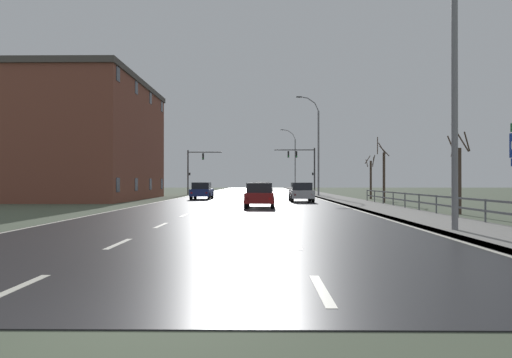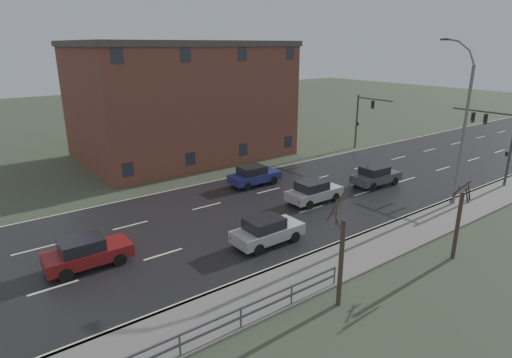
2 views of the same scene
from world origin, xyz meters
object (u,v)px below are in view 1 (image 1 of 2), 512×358
car_mid_centre (202,191)px  car_far_left (260,195)px  street_lamp_foreground (449,71)px  brick_building (73,140)px  car_near_left (264,189)px  car_far_right (301,192)px  car_distant (262,191)px  traffic_signal_right (304,162)px  street_lamp_distant (294,161)px  traffic_signal_left (194,166)px  street_lamp_midground (317,147)px

car_mid_centre → car_far_left: size_ratio=1.00×
street_lamp_foreground → brick_building: size_ratio=0.56×
car_near_left → car_far_right: bearing=-74.6°
car_distant → brick_building: 18.22m
traffic_signal_right → car_far_right: 21.33m
car_distant → car_mid_centre: same height
car_distant → street_lamp_distant: bearing=82.6°
street_lamp_foreground → car_near_left: 37.70m
traffic_signal_left → car_mid_centre: bearing=-79.6°
street_lamp_foreground → street_lamp_midground: 37.91m
traffic_signal_right → car_far_left: bearing=-100.2°
street_lamp_midground → car_far_right: (-2.86, -14.06, -4.58)m
street_lamp_midground → car_distant: size_ratio=2.68×
car_distant → car_far_left: bearing=-90.6°
car_far_left → street_lamp_distant: bearing=85.3°
street_lamp_distant → car_near_left: street_lamp_distant is taller
traffic_signal_right → car_far_right: (-2.06, -20.98, -3.20)m
car_near_left → car_far_left: size_ratio=1.01×
street_lamp_distant → traffic_signal_left: size_ratio=2.04×
street_lamp_foreground → street_lamp_midground: bearing=90.0°
street_lamp_foreground → car_far_left: street_lamp_foreground is taller
street_lamp_midground → brick_building: bearing=-160.3°
car_far_right → car_mid_centre: bearing=147.0°
car_far_left → brick_building: brick_building is taller
car_distant → street_lamp_midground: bearing=51.2°
car_near_left → car_distant: bearing=-88.9°
car_far_left → brick_building: (-17.41, 14.36, 4.67)m
street_lamp_foreground → traffic_signal_left: (-14.55, 45.75, -1.52)m
car_far_right → car_mid_centre: 10.35m
traffic_signal_right → car_distant: 15.60m
car_distant → car_far_left: size_ratio=0.99×
street_lamp_distant → traffic_signal_left: bearing=-115.8°
street_lamp_distant → car_mid_centre: size_ratio=2.77×
street_lamp_foreground → street_lamp_distant: street_lamp_distant is taller
street_lamp_midground → car_near_left: size_ratio=2.63×
traffic_signal_right → street_lamp_foreground: bearing=-89.0°
street_lamp_distant → brick_building: size_ratio=0.60×
traffic_signal_right → car_far_left: traffic_signal_right is taller
street_lamp_distant → car_far_left: size_ratio=2.76×
street_lamp_midground → car_near_left: 7.44m
car_far_right → car_distant: same height
car_mid_centre → street_lamp_distant: bearing=76.5°
car_far_right → car_near_left: size_ratio=0.98×
street_lamp_foreground → car_mid_centre: street_lamp_foreground is taller
street_lamp_distant → car_far_left: (-6.14, -60.70, -4.75)m
car_near_left → car_mid_centre: bearing=-124.5°
street_lamp_distant → traffic_signal_right: street_lamp_distant is taller
traffic_signal_right → brick_building: size_ratio=0.30×
street_lamp_foreground → car_near_left: (-5.76, 37.00, -4.38)m
car_mid_centre → car_far_left: same height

